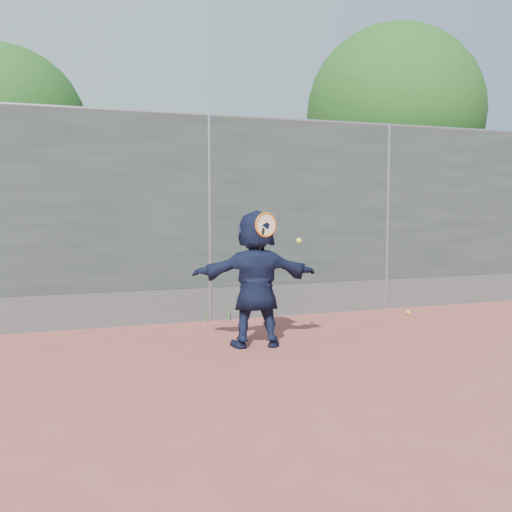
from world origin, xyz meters
name	(u,v)px	position (x,y,z in m)	size (l,w,h in m)	color
ground	(308,392)	(0.00, 0.00, 0.00)	(80.00, 80.00, 0.00)	#9E4C42
player	(256,279)	(0.12, 1.79, 0.82)	(1.52, 0.48, 1.64)	#141C39
ball_ground	(408,312)	(3.06, 2.95, 0.03)	(0.07, 0.07, 0.07)	#D4E432
fence	(210,214)	(0.00, 3.50, 1.58)	(20.00, 0.06, 3.03)	#38423D
swing_action	(269,228)	(0.22, 1.60, 1.43)	(0.63, 0.14, 0.51)	#D15913
tree_right	(400,120)	(4.68, 5.75, 3.49)	(3.78, 3.60, 5.39)	#382314
tree_left	(11,136)	(-2.85, 6.55, 2.94)	(3.15, 3.00, 4.53)	#382314
weed_clump	(231,312)	(0.29, 3.38, 0.13)	(0.68, 0.07, 0.30)	#387226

